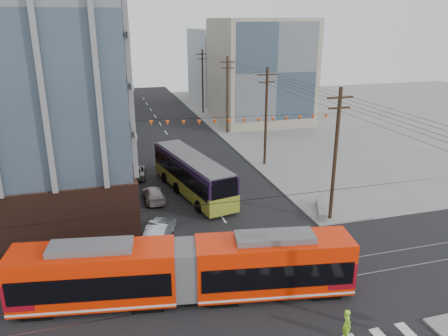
# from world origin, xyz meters

# --- Properties ---
(ground) EXTENTS (160.00, 160.00, 0.00)m
(ground) POSITION_xyz_m (0.00, 0.00, 0.00)
(ground) COLOR slate
(bg_bldg_nw_near) EXTENTS (18.00, 16.00, 18.00)m
(bg_bldg_nw_near) POSITION_xyz_m (-17.00, 52.00, 9.00)
(bg_bldg_nw_near) COLOR #8C99A5
(bg_bldg_nw_near) RESTS_ON ground
(bg_bldg_ne_near) EXTENTS (14.00, 14.00, 16.00)m
(bg_bldg_ne_near) POSITION_xyz_m (16.00, 48.00, 8.00)
(bg_bldg_ne_near) COLOR gray
(bg_bldg_ne_near) RESTS_ON ground
(bg_bldg_nw_far) EXTENTS (16.00, 18.00, 20.00)m
(bg_bldg_nw_far) POSITION_xyz_m (-14.00, 72.00, 10.00)
(bg_bldg_nw_far) COLOR gray
(bg_bldg_nw_far) RESTS_ON ground
(bg_bldg_ne_far) EXTENTS (16.00, 16.00, 14.00)m
(bg_bldg_ne_far) POSITION_xyz_m (18.00, 68.00, 7.00)
(bg_bldg_ne_far) COLOR #8C99A5
(bg_bldg_ne_far) RESTS_ON ground
(utility_pole_far) EXTENTS (0.30, 0.30, 11.00)m
(utility_pole_far) POSITION_xyz_m (8.50, 56.00, 5.50)
(utility_pole_far) COLOR black
(utility_pole_far) RESTS_ON ground
(streetcar) EXTENTS (19.94, 6.06, 3.81)m
(streetcar) POSITION_xyz_m (-5.14, 3.68, 1.90)
(streetcar) COLOR red
(streetcar) RESTS_ON ground
(city_bus) EXTENTS (5.46, 13.48, 3.73)m
(city_bus) POSITION_xyz_m (-1.20, 20.02, 1.87)
(city_bus) COLOR #211332
(city_bus) RESTS_ON ground
(parked_car_silver) EXTENTS (3.19, 4.71, 1.47)m
(parked_car_silver) POSITION_xyz_m (-5.59, 11.57, 0.73)
(parked_car_silver) COLOR #9AA4AC
(parked_car_silver) RESTS_ON ground
(parked_car_white) EXTENTS (1.78, 4.27, 1.23)m
(parked_car_white) POSITION_xyz_m (-5.04, 19.14, 0.62)
(parked_car_white) COLOR #B4A9A8
(parked_car_white) RESTS_ON ground
(parked_car_grey) EXTENTS (2.56, 4.60, 1.22)m
(parked_car_grey) POSITION_xyz_m (-5.99, 26.02, 0.61)
(parked_car_grey) COLOR slate
(parked_car_grey) RESTS_ON ground
(pedestrian) EXTENTS (0.50, 0.69, 1.74)m
(pedestrian) POSITION_xyz_m (2.16, -2.03, 0.87)
(pedestrian) COLOR #9CED28
(pedestrian) RESTS_ON ground
(jersey_barrier) EXTENTS (2.44, 3.98, 0.79)m
(jersey_barrier) POSITION_xyz_m (8.30, 12.25, 0.40)
(jersey_barrier) COLOR gray
(jersey_barrier) RESTS_ON ground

